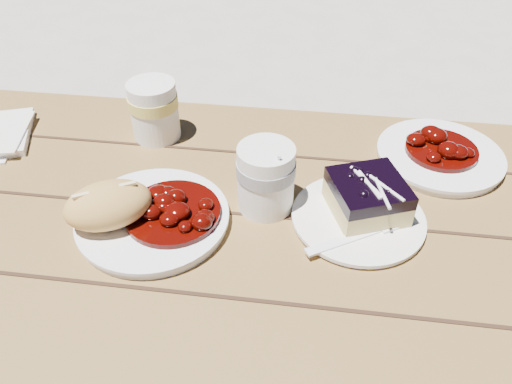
# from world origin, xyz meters

# --- Properties ---
(picnic_table) EXTENTS (2.00, 1.55, 0.75)m
(picnic_table) POSITION_xyz_m (0.00, -0.00, 0.59)
(picnic_table) COLOR brown
(picnic_table) RESTS_ON ground
(main_plate) EXTENTS (0.22, 0.22, 0.02)m
(main_plate) POSITION_xyz_m (-0.14, 0.04, 0.76)
(main_plate) COLOR white
(main_plate) RESTS_ON picnic_table
(goulash_stew) EXTENTS (0.14, 0.14, 0.04)m
(goulash_stew) POSITION_xyz_m (-0.11, 0.05, 0.79)
(goulash_stew) COLOR #3C0502
(goulash_stew) RESTS_ON main_plate
(bread_roll) EXTENTS (0.15, 0.13, 0.06)m
(bread_roll) POSITION_xyz_m (-0.20, 0.02, 0.80)
(bread_roll) COLOR tan
(bread_roll) RESTS_ON main_plate
(dessert_plate) EXTENTS (0.19, 0.19, 0.01)m
(dessert_plate) POSITION_xyz_m (0.16, 0.09, 0.76)
(dessert_plate) COLOR white
(dessert_plate) RESTS_ON picnic_table
(blueberry_cake) EXTENTS (0.13, 0.13, 0.06)m
(blueberry_cake) POSITION_xyz_m (0.17, 0.10, 0.79)
(blueberry_cake) COLOR #D2BF72
(blueberry_cake) RESTS_ON dessert_plate
(fork_dessert) EXTENTS (0.15, 0.11, 0.00)m
(fork_dessert) POSITION_xyz_m (0.14, 0.03, 0.76)
(fork_dessert) COLOR white
(fork_dessert) RESTS_ON dessert_plate
(coffee_cup) EXTENTS (0.09, 0.09, 0.11)m
(coffee_cup) POSITION_xyz_m (0.02, 0.11, 0.80)
(coffee_cup) COLOR white
(coffee_cup) RESTS_ON picnic_table
(second_plate) EXTENTS (0.21, 0.21, 0.02)m
(second_plate) POSITION_xyz_m (0.31, 0.27, 0.76)
(second_plate) COLOR white
(second_plate) RESTS_ON picnic_table
(second_stew) EXTENTS (0.12, 0.12, 0.04)m
(second_stew) POSITION_xyz_m (0.31, 0.27, 0.79)
(second_stew) COLOR #3C0502
(second_stew) RESTS_ON second_plate
(second_cup) EXTENTS (0.09, 0.09, 0.11)m
(second_cup) POSITION_xyz_m (-0.20, 0.27, 0.80)
(second_cup) COLOR white
(second_cup) RESTS_ON picnic_table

